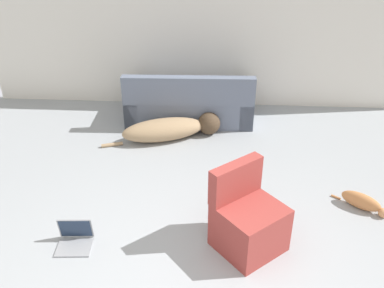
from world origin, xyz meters
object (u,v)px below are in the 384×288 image
couch (189,104)px  side_chair (247,221)px  laptop_open (75,236)px  dog (172,129)px  cat (363,202)px

couch → side_chair: 2.78m
laptop_open → side_chair: side_chair is taller
dog → cat: size_ratio=3.07×
cat → side_chair: bearing=-117.2°
laptop_open → cat: bearing=9.7°
dog → cat: bearing=-52.3°
side_chair → laptop_open: bearing=142.2°
cat → side_chair: (-1.29, -0.64, 0.21)m
dog → laptop_open: (-0.73, -2.17, -0.07)m
couch → cat: bearing=133.0°
couch → laptop_open: (-0.93, -2.76, -0.18)m
couch → laptop_open: 2.92m
side_chair → cat: bearing=-13.8°
dog → couch: bearing=51.9°
dog → laptop_open: dog is taller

